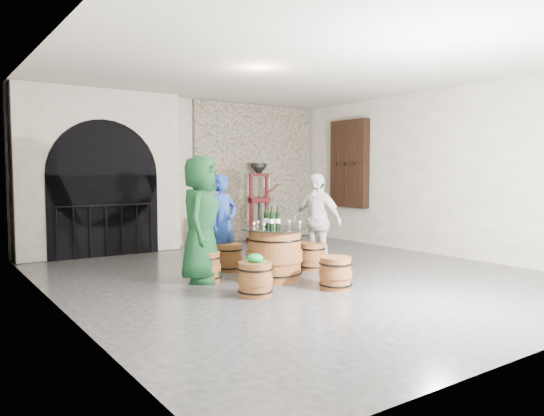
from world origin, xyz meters
TOP-DOWN VIEW (x-y plane):
  - ground at (0.00, 0.00)m, footprint 8.00×8.00m
  - wall_back at (0.00, 4.00)m, footprint 8.00×0.00m
  - wall_left at (-3.50, 0.00)m, footprint 0.00×8.00m
  - wall_right at (3.50, 0.00)m, footprint 0.00×8.00m
  - ceiling at (0.00, 0.00)m, footprint 8.00×8.00m
  - stone_facing_panel at (1.80, 3.94)m, footprint 3.20×0.12m
  - arched_opening at (-1.90, 3.74)m, footprint 3.10×0.60m
  - shuttered_window at (3.38, 2.40)m, footprint 0.23×1.10m
  - barrel_table at (-0.48, -0.12)m, footprint 1.01×1.01m
  - barrel_stool_left at (-1.39, 0.37)m, footprint 0.47×0.47m
  - barrel_stool_far at (-0.70, 0.88)m, footprint 0.47×0.47m
  - barrel_stool_right at (0.49, 0.19)m, footprint 0.47×0.47m
  - barrel_stool_near_right at (-0.14, -1.09)m, footprint 0.47×0.47m
  - barrel_stool_near_left at (-1.26, -0.79)m, footprint 0.47×0.47m
  - green_cap at (-1.26, -0.79)m, footprint 0.26×0.21m
  - person_green at (-1.44, 0.40)m, footprint 1.03×1.07m
  - person_blue at (-0.73, 1.01)m, footprint 0.65×0.51m
  - person_white at (0.62, 0.24)m, footprint 0.64×1.01m
  - wine_bottle_left at (-0.52, -0.09)m, footprint 0.08×0.08m
  - wine_bottle_center at (-0.43, -0.12)m, footprint 0.08×0.08m
  - wine_bottle_right at (-0.50, 0.08)m, footprint 0.08×0.08m
  - tasting_glass_a at (-0.72, -0.18)m, footprint 0.05×0.05m
  - tasting_glass_b at (-0.16, -0.05)m, footprint 0.05×0.05m
  - tasting_glass_c at (-0.62, 0.13)m, footprint 0.05×0.05m
  - tasting_glass_d at (-0.36, 0.05)m, footprint 0.05×0.05m
  - tasting_glass_e at (-0.12, -0.26)m, footprint 0.05×0.05m
  - tasting_glass_f at (-0.79, -0.03)m, footprint 0.05×0.05m
  - side_barrel at (0.22, 3.37)m, footprint 0.51×0.51m
  - corking_press at (1.62, 3.50)m, footprint 0.76×0.49m
  - control_box at (2.05, 3.86)m, footprint 0.18×0.10m

SIDE VIEW (x-z plane):
  - ground at x=0.00m, z-range 0.00..0.00m
  - barrel_stool_left at x=-1.39m, z-range 0.00..0.44m
  - barrel_stool_far at x=-0.70m, z-range 0.00..0.44m
  - barrel_stool_right at x=0.49m, z-range 0.00..0.44m
  - barrel_stool_near_right at x=-0.14m, z-range 0.00..0.44m
  - barrel_stool_near_left at x=-1.26m, z-range 0.00..0.44m
  - side_barrel at x=0.22m, z-range 0.00..0.68m
  - barrel_table at x=-0.48m, z-range 0.00..0.78m
  - green_cap at x=-1.26m, z-range 0.43..0.55m
  - person_blue at x=-0.73m, z-range 0.00..1.57m
  - person_white at x=0.62m, z-range 0.00..1.59m
  - tasting_glass_a at x=-0.72m, z-range 0.78..0.88m
  - tasting_glass_b at x=-0.16m, z-range 0.78..0.88m
  - tasting_glass_c at x=-0.62m, z-range 0.78..0.88m
  - tasting_glass_d at x=-0.36m, z-range 0.78..0.88m
  - tasting_glass_e at x=-0.12m, z-range 0.78..0.88m
  - tasting_glass_f at x=-0.79m, z-range 0.78..0.88m
  - wine_bottle_left at x=-0.52m, z-range 0.75..1.07m
  - wine_bottle_center at x=-0.43m, z-range 0.75..1.07m
  - wine_bottle_right at x=-0.50m, z-range 0.75..1.07m
  - person_green at x=-1.44m, z-range 0.00..1.85m
  - corking_press at x=1.62m, z-range 0.15..1.95m
  - control_box at x=2.05m, z-range 1.24..1.46m
  - arched_opening at x=-1.90m, z-range -0.01..3.18m
  - wall_back at x=0.00m, z-range -2.40..5.60m
  - wall_left at x=-3.50m, z-range -2.40..5.60m
  - wall_right at x=3.50m, z-range -2.40..5.60m
  - stone_facing_panel at x=1.80m, z-range 0.01..3.19m
  - shuttered_window at x=3.38m, z-range 0.80..2.80m
  - ceiling at x=0.00m, z-range 3.20..3.20m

